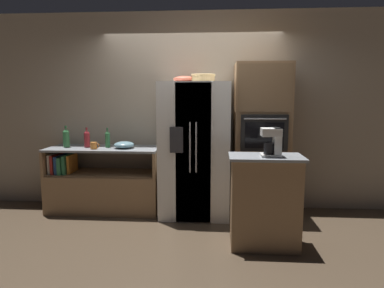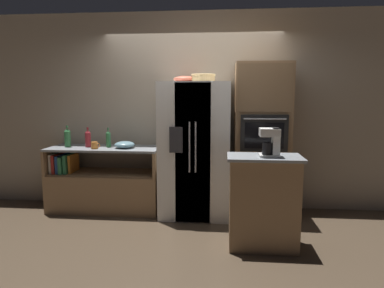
{
  "view_description": "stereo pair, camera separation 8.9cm",
  "coord_description": "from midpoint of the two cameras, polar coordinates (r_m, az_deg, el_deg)",
  "views": [
    {
      "loc": [
        0.37,
        -4.47,
        1.62
      ],
      "look_at": [
        0.04,
        -0.01,
        0.99
      ],
      "focal_mm": 32.0,
      "sensor_mm": 36.0,
      "label": 1
    },
    {
      "loc": [
        0.46,
        -4.47,
        1.62
      ],
      "look_at": [
        0.04,
        -0.01,
        0.99
      ],
      "focal_mm": 32.0,
      "sensor_mm": 36.0,
      "label": 2
    }
  ],
  "objects": [
    {
      "name": "ground_plane",
      "position": [
        4.77,
        0.12,
        -11.85
      ],
      "size": [
        20.0,
        20.0,
        0.0
      ],
      "primitive_type": "plane",
      "color": "#4C3D2D"
    },
    {
      "name": "wall_back",
      "position": [
        4.98,
        0.65,
        5.46
      ],
      "size": [
        12.0,
        0.06,
        2.8
      ],
      "color": "tan",
      "rests_on": "ground_plane"
    },
    {
      "name": "counter_left",
      "position": [
        5.07,
        -13.9,
        -6.96
      ],
      "size": [
        1.56,
        0.62,
        0.91
      ],
      "color": "#93704C",
      "rests_on": "ground_plane"
    },
    {
      "name": "refrigerator",
      "position": [
        4.62,
        1.09,
        -0.96
      ],
      "size": [
        0.92,
        0.78,
        1.8
      ],
      "color": "white",
      "rests_on": "ground_plane"
    },
    {
      "name": "wall_oven",
      "position": [
        4.68,
        11.98,
        0.55
      ],
      "size": [
        0.71,
        0.68,
        2.05
      ],
      "color": "#93704C",
      "rests_on": "ground_plane"
    },
    {
      "name": "island_counter",
      "position": [
        3.8,
        12.46,
        -9.36
      ],
      "size": [
        0.78,
        0.47,
        1.0
      ],
      "color": "#93704C",
      "rests_on": "ground_plane"
    },
    {
      "name": "wicker_basket",
      "position": [
        4.57,
        2.48,
        10.97
      ],
      "size": [
        0.32,
        0.32,
        0.1
      ],
      "color": "tan",
      "rests_on": "refrigerator"
    },
    {
      "name": "fruit_bowl",
      "position": [
        4.68,
        -0.69,
        10.74
      ],
      "size": [
        0.3,
        0.3,
        0.08
      ],
      "color": "#DB664C",
      "rests_on": "refrigerator"
    },
    {
      "name": "bottle_tall",
      "position": [
        4.92,
        -13.27,
        0.86
      ],
      "size": [
        0.07,
        0.07,
        0.28
      ],
      "color": "#33723F",
      "rests_on": "counter_left"
    },
    {
      "name": "bottle_short",
      "position": [
        5.02,
        -16.46,
        0.93
      ],
      "size": [
        0.08,
        0.08,
        0.28
      ],
      "color": "maroon",
      "rests_on": "counter_left"
    },
    {
      "name": "bottle_wide",
      "position": [
        5.12,
        -19.57,
        1.05
      ],
      "size": [
        0.09,
        0.09,
        0.3
      ],
      "color": "#33723F",
      "rests_on": "counter_left"
    },
    {
      "name": "mug",
      "position": [
        4.83,
        -15.42,
        -0.22
      ],
      "size": [
        0.13,
        0.09,
        0.1
      ],
      "color": "orange",
      "rests_on": "counter_left"
    },
    {
      "name": "mixing_bowl",
      "position": [
        4.81,
        -10.65,
        -0.11
      ],
      "size": [
        0.28,
        0.28,
        0.09
      ],
      "color": "#668C99",
      "rests_on": "counter_left"
    },
    {
      "name": "coffee_maker",
      "position": [
        3.63,
        13.8,
        0.43
      ],
      "size": [
        0.2,
        0.19,
        0.3
      ],
      "color": "white",
      "rests_on": "island_counter"
    }
  ]
}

